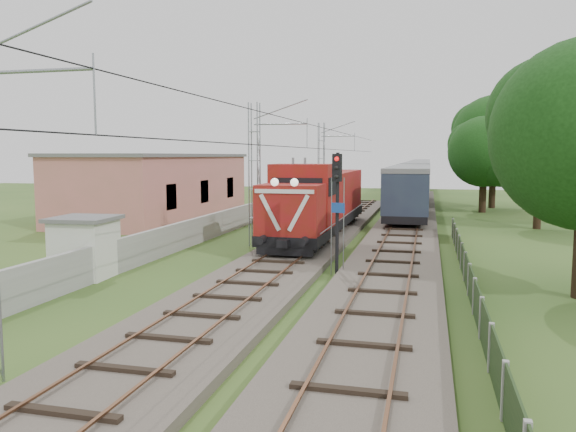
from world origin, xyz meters
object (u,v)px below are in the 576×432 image
(coach_rake, at_px, (418,173))
(signal_post, at_px, (337,192))
(relay_hut, at_px, (85,247))
(locomotive, at_px, (320,201))

(coach_rake, bearing_deg, signal_post, -92.12)
(coach_rake, distance_m, signal_post, 59.94)
(relay_hut, bearing_deg, signal_post, 15.02)
(locomotive, relative_size, signal_post, 3.45)
(coach_rake, distance_m, relay_hut, 63.85)
(coach_rake, relative_size, relay_hut, 35.15)
(locomotive, relative_size, relay_hut, 6.80)
(relay_hut, bearing_deg, locomotive, 61.22)
(locomotive, distance_m, coach_rake, 49.41)
(signal_post, xyz_separation_m, relay_hut, (-10.19, -2.73, -2.29))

